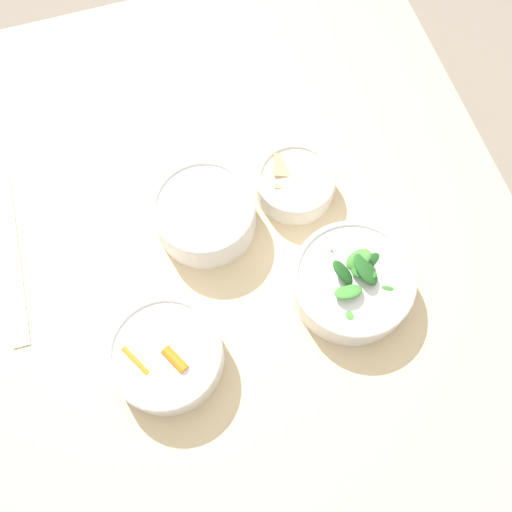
# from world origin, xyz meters

# --- Properties ---
(ground_plane) EXTENTS (10.00, 10.00, 0.00)m
(ground_plane) POSITION_xyz_m (0.00, 0.00, 0.00)
(ground_plane) COLOR gray
(dining_table) EXTENTS (1.10, 0.93, 0.76)m
(dining_table) POSITION_xyz_m (0.00, 0.00, 0.65)
(dining_table) COLOR beige
(dining_table) RESTS_ON ground_plane
(bowl_carrots) EXTENTS (0.17, 0.17, 0.06)m
(bowl_carrots) POSITION_xyz_m (-0.18, 0.17, 0.79)
(bowl_carrots) COLOR white
(bowl_carrots) RESTS_ON dining_table
(bowl_greens) EXTENTS (0.19, 0.19, 0.09)m
(bowl_greens) POSITION_xyz_m (-0.16, -0.14, 0.79)
(bowl_greens) COLOR white
(bowl_greens) RESTS_ON dining_table
(bowl_beans_hotdog) EXTENTS (0.17, 0.17, 0.07)m
(bowl_beans_hotdog) POSITION_xyz_m (0.02, 0.06, 0.79)
(bowl_beans_hotdog) COLOR white
(bowl_beans_hotdog) RESTS_ON dining_table
(bowl_cookies) EXTENTS (0.14, 0.14, 0.05)m
(bowl_cookies) POSITION_xyz_m (0.04, -0.11, 0.79)
(bowl_cookies) COLOR silver
(bowl_cookies) RESTS_ON dining_table
(ruler) EXTENTS (0.31, 0.04, 0.00)m
(ruler) POSITION_xyz_m (0.06, 0.38, 0.76)
(ruler) COLOR silver
(ruler) RESTS_ON dining_table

